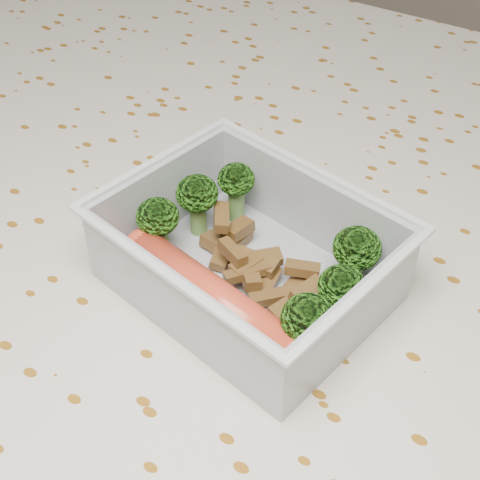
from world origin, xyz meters
The scene contains 6 objects.
dining_table centered at (0.00, 0.00, 0.67)m, with size 1.40×0.90×0.75m.
tablecloth centered at (0.00, 0.00, 0.72)m, with size 1.46×0.96×0.19m.
lunch_container centered at (0.02, -0.01, 0.78)m, with size 0.21×0.18×0.07m.
broccoli_florets centered at (0.03, 0.00, 0.79)m, with size 0.17×0.12×0.05m.
meat_pile centered at (0.02, 0.00, 0.77)m, with size 0.11×0.07×0.03m.
sausage centered at (0.01, -0.05, 0.78)m, with size 0.16×0.06×0.03m.
Camera 1 is at (0.19, -0.29, 1.10)m, focal length 50.00 mm.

